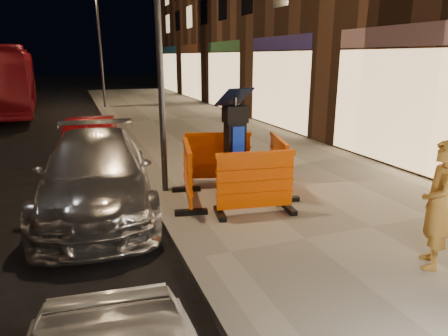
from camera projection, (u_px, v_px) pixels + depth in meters
name	position (u px, v px, depth m)	size (l,w,h in m)	color
ground_plane	(196.00, 268.00, 5.54)	(120.00, 120.00, 0.00)	black
sidewalk	(371.00, 231.00, 6.54)	(6.00, 60.00, 0.15)	gray
kerb	(195.00, 263.00, 5.52)	(0.30, 60.00, 0.15)	slate
parking_kiosk	(235.00, 147.00, 7.67)	(0.63, 0.63, 2.00)	black
barrier_front	(255.00, 183.00, 6.94)	(1.43, 0.59, 1.12)	#FA5600
barrier_back	(218.00, 158.00, 8.65)	(1.43, 0.59, 1.12)	#FA5600
barrier_kerbside	(188.00, 174.00, 7.47)	(1.43, 0.59, 1.12)	#FA5600
barrier_bldgside	(278.00, 164.00, 8.12)	(1.43, 0.59, 1.12)	#FA5600
car_silver	(99.00, 208.00, 7.70)	(1.99, 4.90, 1.42)	silver
car_red	(93.00, 161.00, 11.14)	(1.25, 3.59, 1.18)	maroon
bus_doubledecker	(6.00, 113.00, 20.75)	(2.81, 12.02, 3.35)	maroon
man	(438.00, 205.00, 5.09)	(0.62, 0.41, 1.70)	#A9772E
street_lamp_mid	(159.00, 39.00, 7.47)	(0.12, 0.12, 6.00)	#3F3F44
street_lamp_far	(101.00, 50.00, 20.99)	(0.12, 0.12, 6.00)	#3F3F44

